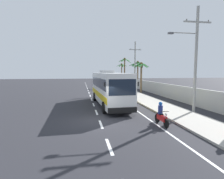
# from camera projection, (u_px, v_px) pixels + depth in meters

# --- Properties ---
(ground_plane) EXTENTS (160.00, 160.00, 0.00)m
(ground_plane) POSITION_uv_depth(u_px,v_px,m) (99.00, 120.00, 13.66)
(ground_plane) COLOR #28282D
(sidewalk_kerb) EXTENTS (3.20, 90.00, 0.14)m
(sidewalk_kerb) POSITION_uv_depth(u_px,v_px,m) (142.00, 98.00, 24.60)
(sidewalk_kerb) COLOR #A8A399
(sidewalk_kerb) RESTS_ON ground
(lane_markings) EXTENTS (3.94, 71.00, 0.01)m
(lane_markings) POSITION_uv_depth(u_px,v_px,m) (105.00, 95.00, 28.44)
(lane_markings) COLOR white
(lane_markings) RESTS_ON ground
(boundary_wall) EXTENTS (0.24, 60.00, 1.91)m
(boundary_wall) POSITION_uv_depth(u_px,v_px,m) (157.00, 88.00, 29.07)
(boundary_wall) COLOR #B2B2AD
(boundary_wall) RESTS_ON ground
(coach_bus_foreground) EXTENTS (3.17, 11.24, 3.78)m
(coach_bus_foreground) POSITION_uv_depth(u_px,v_px,m) (109.00, 87.00, 19.74)
(coach_bus_foreground) COLOR white
(coach_bus_foreground) RESTS_ON ground
(motorcycle_beside_bus) EXTENTS (0.56, 1.96, 1.68)m
(motorcycle_beside_bus) POSITION_uv_depth(u_px,v_px,m) (118.00, 91.00, 27.93)
(motorcycle_beside_bus) COLOR black
(motorcycle_beside_bus) RESTS_ON ground
(motorcycle_trailing) EXTENTS (0.56, 1.96, 1.58)m
(motorcycle_trailing) POSITION_uv_depth(u_px,v_px,m) (161.00, 116.00, 12.48)
(motorcycle_trailing) COLOR black
(motorcycle_trailing) RESTS_ON ground
(pedestrian_midwalk) EXTENTS (0.36, 0.36, 1.60)m
(pedestrian_midwalk) POSITION_uv_depth(u_px,v_px,m) (122.00, 86.00, 34.59)
(pedestrian_midwalk) COLOR black
(pedestrian_midwalk) RESTS_ON sidewalk_kerb
(utility_pole_nearest) EXTENTS (3.92, 0.24, 9.17)m
(utility_pole_nearest) POSITION_uv_depth(u_px,v_px,m) (195.00, 57.00, 15.75)
(utility_pole_nearest) COLOR #9E9E99
(utility_pole_nearest) RESTS_ON ground
(utility_pole_mid) EXTENTS (2.26, 0.24, 9.01)m
(utility_pole_mid) POSITION_uv_depth(u_px,v_px,m) (135.00, 66.00, 33.12)
(utility_pole_mid) COLOR #9E9E99
(utility_pole_mid) RESTS_ON ground
(palm_nearest) EXTENTS (2.91, 2.70, 5.83)m
(palm_nearest) POSITION_uv_depth(u_px,v_px,m) (122.00, 69.00, 49.05)
(palm_nearest) COLOR brown
(palm_nearest) RESTS_ON ground
(palm_second) EXTENTS (3.01, 3.31, 6.87)m
(palm_second) POSITION_uv_depth(u_px,v_px,m) (125.00, 67.00, 43.11)
(palm_second) COLOR brown
(palm_second) RESTS_ON ground
(palm_third) EXTENTS (3.10, 2.82, 5.22)m
(palm_third) POSITION_uv_depth(u_px,v_px,m) (141.00, 71.00, 30.63)
(palm_third) COLOR brown
(palm_third) RESTS_ON ground
(palm_fourth) EXTENTS (3.92, 3.75, 5.91)m
(palm_fourth) POSITION_uv_depth(u_px,v_px,m) (138.00, 68.00, 38.94)
(palm_fourth) COLOR brown
(palm_fourth) RESTS_ON ground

